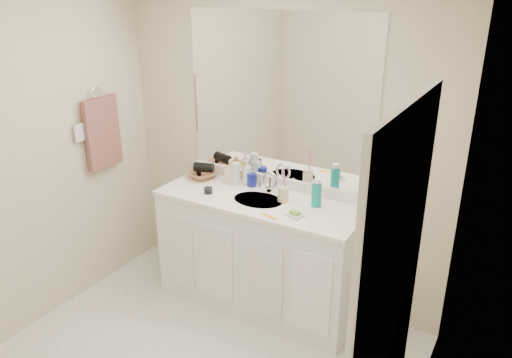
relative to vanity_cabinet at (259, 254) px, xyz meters
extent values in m
cube|color=beige|center=(0.00, 0.28, 0.77)|extent=(2.60, 0.02, 2.40)
cube|color=beige|center=(-1.30, -1.02, 0.77)|extent=(0.02, 2.60, 2.40)
cube|color=beige|center=(1.30, -1.02, 0.77)|extent=(0.02, 2.60, 2.40)
cube|color=white|center=(0.00, 0.00, 0.00)|extent=(1.50, 0.55, 0.85)
cube|color=white|center=(0.00, 0.00, 0.44)|extent=(1.52, 0.57, 0.03)
cube|color=white|center=(0.00, 0.26, 0.50)|extent=(1.52, 0.03, 0.08)
cylinder|color=beige|center=(0.00, -0.02, 0.44)|extent=(0.37, 0.37, 0.02)
cylinder|color=silver|center=(0.00, 0.16, 0.51)|extent=(0.02, 0.02, 0.11)
cube|color=white|center=(0.00, 0.27, 1.14)|extent=(1.48, 0.01, 1.20)
cylinder|color=navy|center=(-0.17, 0.18, 0.51)|extent=(0.08, 0.08, 0.10)
cylinder|color=beige|center=(0.16, 0.05, 0.51)|extent=(0.10, 0.10, 0.11)
cylinder|color=#DA3994|center=(0.17, 0.05, 0.60)|extent=(0.02, 0.04, 0.20)
cylinder|color=#0B8984|center=(0.40, 0.09, 0.54)|extent=(0.07, 0.07, 0.16)
cube|color=silver|center=(0.34, -0.13, 0.46)|extent=(0.14, 0.12, 0.01)
cube|color=#77BD2E|center=(0.34, -0.13, 0.48)|extent=(0.07, 0.06, 0.02)
cube|color=yellow|center=(0.20, -0.22, 0.46)|extent=(0.12, 0.06, 0.00)
cylinder|color=black|center=(-0.38, -0.10, 0.48)|extent=(0.08, 0.08, 0.04)
cylinder|color=silver|center=(-0.28, 0.13, 0.55)|extent=(0.06, 0.06, 0.18)
imported|color=silver|center=(-0.22, 0.19, 0.55)|extent=(0.10, 0.10, 0.20)
imported|color=beige|center=(-0.34, 0.16, 0.55)|extent=(0.10, 0.10, 0.19)
imported|color=#D3B052|center=(-0.38, 0.22, 0.54)|extent=(0.16, 0.16, 0.16)
imported|color=#925B3B|center=(-0.60, 0.13, 0.48)|extent=(0.30, 0.30, 0.06)
cylinder|color=black|center=(-0.58, 0.13, 0.54)|extent=(0.17, 0.12, 0.08)
torus|color=silver|center=(-1.27, -0.25, 1.12)|extent=(0.01, 0.11, 0.11)
cube|color=brown|center=(-1.25, -0.25, 0.82)|extent=(0.04, 0.32, 0.55)
cube|color=silver|center=(-1.27, -0.45, 0.88)|extent=(0.01, 0.08, 0.13)
camera|label=1|loc=(1.63, -2.85, 1.91)|focal=35.00mm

